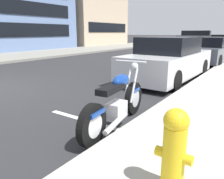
{
  "coord_description": "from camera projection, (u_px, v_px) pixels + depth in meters",
  "views": [
    {
      "loc": [
        -2.97,
        -6.63,
        1.65
      ],
      "look_at": [
        0.22,
        -4.45,
        0.64
      ],
      "focal_mm": 35.26,
      "sensor_mm": 36.0,
      "label": 1
    }
  ],
  "objects": [
    {
      "name": "parked_motorcycle",
      "position": [
        117.0,
        103.0,
        3.86
      ],
      "size": [
        2.21,
        0.63,
        1.13
      ],
      "rotation": [
        0.0,
        0.0,
        0.11
      ],
      "color": "black",
      "rests_on": "ground"
    },
    {
      "name": "fire_hydrant",
      "position": [
        174.0,
        148.0,
        2.09
      ],
      "size": [
        0.24,
        0.36,
        0.84
      ],
      "color": "gold",
      "rests_on": "sidewalk_near_curb"
    },
    {
      "name": "parked_car_across_street",
      "position": [
        209.0,
        51.0,
        11.97
      ],
      "size": [
        4.25,
        1.95,
        1.4
      ],
      "rotation": [
        0.0,
        0.0,
        -0.05
      ],
      "color": "#4C515B",
      "rests_on": "ground"
    },
    {
      "name": "sidewalk_far_curb",
      "position": [
        78.0,
        50.0,
        19.95
      ],
      "size": [
        120.0,
        5.0,
        0.14
      ],
      "primitive_type": "cube",
      "color": "gray",
      "rests_on": "ground"
    },
    {
      "name": "crossing_truck",
      "position": [
        196.0,
        37.0,
        31.17
      ],
      "size": [
        2.44,
        5.36,
        1.88
      ],
      "rotation": [
        0.0,
        0.0,
        1.66
      ],
      "color": "#4C5156",
      "rests_on": "ground"
    },
    {
      "name": "parking_stall_stripe",
      "position": [
        93.0,
        123.0,
        4.13
      ],
      "size": [
        0.12,
        2.2,
        0.01
      ],
      "primitive_type": "cube",
      "color": "silver",
      "rests_on": "ground"
    },
    {
      "name": "townhouse_far_uphill",
      "position": [
        75.0,
        6.0,
        29.45
      ],
      "size": [
        9.22,
        11.21,
        10.01
      ],
      "color": "beige",
      "rests_on": "ground"
    },
    {
      "name": "parked_car_second_in_row",
      "position": [
        169.0,
        60.0,
        7.81
      ],
      "size": [
        4.68,
        1.91,
        1.49
      ],
      "rotation": [
        0.0,
        0.0,
        -0.03
      ],
      "color": "silver",
      "rests_on": "ground"
    }
  ]
}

